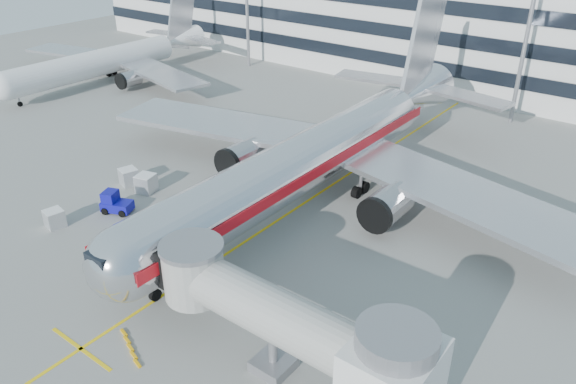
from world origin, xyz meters
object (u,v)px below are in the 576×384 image
Objects in this scene: ramp_worker at (151,221)px; main_jet at (319,153)px; cargo_container_left at (129,177)px; cargo_container_front at (54,218)px; belt_loader at (171,235)px; cargo_container_right at (146,183)px; baggage_tug at (115,203)px.

main_jet is at bearing -1.30° from ramp_worker.
cargo_container_front is at bearing -81.10° from cargo_container_left.
main_jet reaches higher than belt_loader.
belt_loader is 9.61m from cargo_container_right.
main_jet is 15.23m from belt_loader.
main_jet is at bearing 47.82° from baggage_tug.
belt_loader reaches higher than cargo_container_right.
ramp_worker is at bearing 31.40° from cargo_container_front.
cargo_container_left is (-10.97, 4.53, 0.19)m from belt_loader.
main_jet reaches higher than cargo_container_right.
cargo_container_right is at bearing 78.96° from ramp_worker.
ramp_worker is at bearing -3.72° from baggage_tug.
cargo_container_front is 8.38m from ramp_worker.
ramp_worker is at bearing 179.00° from belt_loader.
ramp_worker reaches higher than baggage_tug.
cargo_container_left is at bearing 88.19° from ramp_worker.
cargo_container_left is (-3.37, 4.15, -0.04)m from baggage_tug.
baggage_tug is 5.34m from cargo_container_left.
belt_loader is 2.81× the size of cargo_container_front.
main_jet reaches higher than ramp_worker.
baggage_tug is 1.58× the size of cargo_container_left.
cargo_container_left reaches higher than cargo_container_front.
cargo_container_front is at bearing -112.84° from baggage_tug.
baggage_tug is at bearing -78.60° from cargo_container_right.
ramp_worker is (5.17, -0.34, 0.16)m from baggage_tug.
baggage_tug is at bearing -132.18° from main_jet.
baggage_tug is at bearing -50.94° from cargo_container_left.
cargo_container_front is at bearing 147.30° from ramp_worker.
belt_loader reaches higher than cargo_container_left.
main_jet is at bearing 35.59° from cargo_container_right.
main_jet is 10.87× the size of belt_loader.
main_jet reaches higher than baggage_tug.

